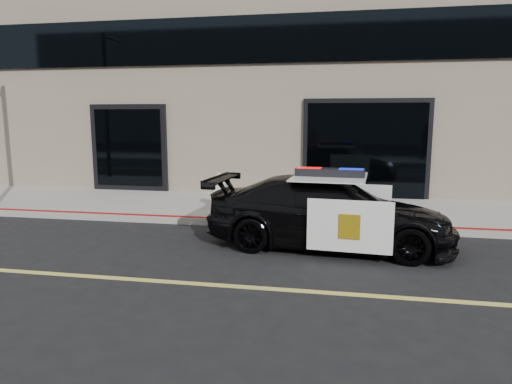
# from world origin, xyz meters

# --- Properties ---
(ground) EXTENTS (120.00, 120.00, 0.00)m
(ground) POSITION_xyz_m (0.00, 0.00, 0.00)
(ground) COLOR black
(ground) RESTS_ON ground
(sidewalk_n) EXTENTS (60.00, 3.50, 0.15)m
(sidewalk_n) POSITION_xyz_m (0.00, 5.25, 0.07)
(sidewalk_n) COLOR gray
(sidewalk_n) RESTS_ON ground
(building_n) EXTENTS (60.00, 7.00, 12.00)m
(building_n) POSITION_xyz_m (0.00, 10.50, 6.00)
(building_n) COLOR #756856
(building_n) RESTS_ON ground
(police_car) EXTENTS (2.52, 4.74, 1.46)m
(police_car) POSITION_xyz_m (-1.85, 2.30, 0.65)
(police_car) COLOR black
(police_car) RESTS_ON ground
(fire_hydrant) EXTENTS (0.40, 0.56, 0.89)m
(fire_hydrant) POSITION_xyz_m (-4.54, 4.54, 0.57)
(fire_hydrant) COLOR white
(fire_hydrant) RESTS_ON sidewalk_n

